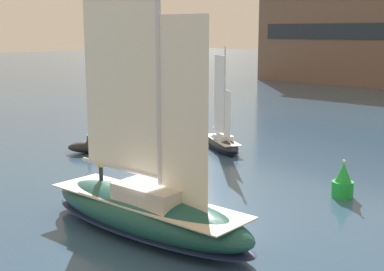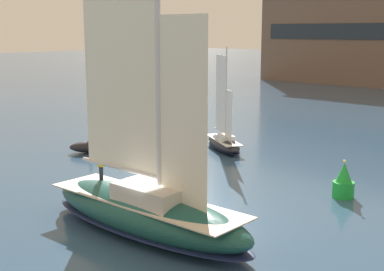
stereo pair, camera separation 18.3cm
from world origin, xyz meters
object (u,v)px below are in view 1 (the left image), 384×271
(motor_tender, at_px, (94,146))
(sailboat_main, at_px, (146,207))
(sailboat_moored_near_marina, at_px, (222,141))
(channel_buoy, at_px, (343,182))

(motor_tender, bearing_deg, sailboat_main, -27.66)
(sailboat_moored_near_marina, bearing_deg, channel_buoy, -19.10)
(sailboat_main, relative_size, motor_tender, 4.04)
(sailboat_main, height_order, motor_tender, sailboat_main)
(sailboat_moored_near_marina, distance_m, channel_buoy, 13.44)
(sailboat_moored_near_marina, bearing_deg, sailboat_main, -59.76)
(sailboat_main, xyz_separation_m, channel_buoy, (3.64, 11.15, -0.41))
(motor_tender, height_order, channel_buoy, channel_buoy)
(sailboat_moored_near_marina, xyz_separation_m, motor_tender, (-6.23, -7.53, -0.21))
(sailboat_main, distance_m, channel_buoy, 11.74)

